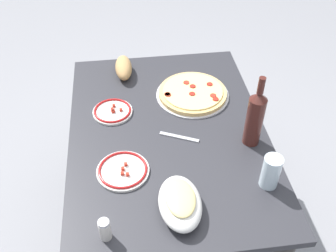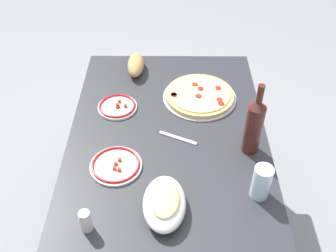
# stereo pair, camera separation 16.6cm
# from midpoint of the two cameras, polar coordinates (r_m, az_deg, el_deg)

# --- Properties ---
(ground_plane) EXTENTS (8.00, 8.00, 0.00)m
(ground_plane) POSITION_cam_midpoint_polar(r_m,az_deg,el_deg) (2.25, -2.17, -14.72)
(ground_plane) COLOR gray
(ground_plane) RESTS_ON ground
(dining_table) EXTENTS (1.17, 0.83, 0.74)m
(dining_table) POSITION_cam_midpoint_polar(r_m,az_deg,el_deg) (1.77, -2.68, -4.05)
(dining_table) COLOR #2D2D33
(dining_table) RESTS_ON ground
(pepperoni_pizza) EXTENTS (0.34, 0.34, 0.03)m
(pepperoni_pizza) POSITION_cam_midpoint_polar(r_m,az_deg,el_deg) (1.85, 1.02, 4.68)
(pepperoni_pizza) COLOR #B7B7BC
(pepperoni_pizza) RESTS_ON dining_table
(baked_pasta_dish) EXTENTS (0.24, 0.15, 0.08)m
(baked_pasta_dish) POSITION_cam_midpoint_polar(r_m,az_deg,el_deg) (1.38, -1.74, -11.09)
(baked_pasta_dish) COLOR white
(baked_pasta_dish) RESTS_ON dining_table
(wine_bottle) EXTENTS (0.07, 0.07, 0.32)m
(wine_bottle) POSITION_cam_midpoint_polar(r_m,az_deg,el_deg) (1.56, 9.54, 1.11)
(wine_bottle) COLOR #471E19
(wine_bottle) RESTS_ON dining_table
(water_glass) EXTENTS (0.07, 0.07, 0.14)m
(water_glass) POSITION_cam_midpoint_polar(r_m,az_deg,el_deg) (1.46, 11.53, -6.67)
(water_glass) COLOR silver
(water_glass) RESTS_ON dining_table
(side_plate_near) EXTENTS (0.20, 0.20, 0.02)m
(side_plate_near) POSITION_cam_midpoint_polar(r_m,az_deg,el_deg) (1.53, -9.65, -6.49)
(side_plate_near) COLOR white
(side_plate_near) RESTS_ON dining_table
(side_plate_far) EXTENTS (0.18, 0.18, 0.02)m
(side_plate_far) POSITION_cam_midpoint_polar(r_m,az_deg,el_deg) (1.79, -10.66, 2.01)
(side_plate_far) COLOR white
(side_plate_far) RESTS_ON dining_table
(bread_loaf) EXTENTS (0.19, 0.08, 0.07)m
(bread_loaf) POSITION_cam_midpoint_polar(r_m,az_deg,el_deg) (2.00, -8.83, 8.25)
(bread_loaf) COLOR tan
(bread_loaf) RESTS_ON dining_table
(spice_shaker) EXTENTS (0.04, 0.04, 0.09)m
(spice_shaker) POSITION_cam_midpoint_polar(r_m,az_deg,el_deg) (1.35, -12.74, -14.60)
(spice_shaker) COLOR silver
(spice_shaker) RESTS_ON dining_table
(fork_left) EXTENTS (0.09, 0.16, 0.00)m
(fork_left) POSITION_cam_midpoint_polar(r_m,az_deg,el_deg) (1.65, -1.24, -1.73)
(fork_left) COLOR #B7B7BC
(fork_left) RESTS_ON dining_table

